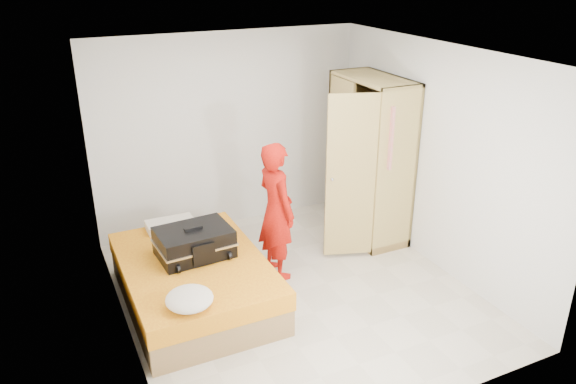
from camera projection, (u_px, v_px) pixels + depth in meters
name	position (u px, v px, depth m)	size (l,w,h in m)	color
room	(296.00, 183.00, 5.73)	(4.00, 4.02, 2.60)	beige
bed	(195.00, 281.00, 5.97)	(1.42, 2.02, 0.50)	#996C45
wardrobe	(368.00, 164.00, 7.14)	(1.15, 1.20, 2.10)	tan
person	(276.00, 211.00, 6.30)	(0.59, 0.38, 1.61)	red
suitcase	(194.00, 242.00, 5.93)	(0.81, 0.62, 0.33)	black
round_cushion	(189.00, 299.00, 5.08)	(0.44, 0.44, 0.17)	silver
pillow	(170.00, 224.00, 6.55)	(0.54, 0.28, 0.10)	silver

